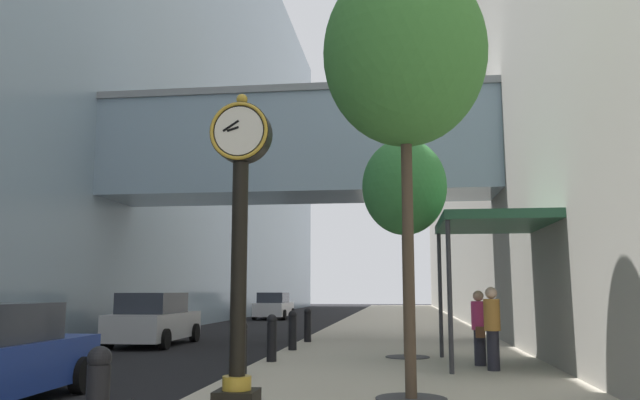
{
  "coord_description": "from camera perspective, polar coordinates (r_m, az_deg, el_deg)",
  "views": [
    {
      "loc": [
        3.4,
        -2.5,
        1.8
      ],
      "look_at": [
        1.0,
        16.2,
        4.5
      ],
      "focal_mm": 35.43,
      "sensor_mm": 36.0,
      "label": 1
    }
  ],
  "objects": [
    {
      "name": "storefront_awning",
      "position": [
        15.02,
        15.12,
        -2.21
      ],
      "size": [
        2.4,
        3.6,
        3.3
      ],
      "color": "#235138",
      "rests_on": "sidewalk_right"
    },
    {
      "name": "car_silver_near",
      "position": [
        21.93,
        -14.76,
        -10.43
      ],
      "size": [
        2.11,
        4.48,
        1.72
      ],
      "color": "#B7BABF",
      "rests_on": "ground"
    },
    {
      "name": "bollard_sixth",
      "position": [
        20.98,
        -1.12,
        -11.12
      ],
      "size": [
        0.25,
        0.25,
        1.1
      ],
      "color": "black",
      "rests_on": "sidewalk_right"
    },
    {
      "name": "pedestrian_walking",
      "position": [
        14.84,
        14.19,
        -10.97
      ],
      "size": [
        0.35,
        0.46,
        1.65
      ],
      "color": "#23232D",
      "rests_on": "sidewalk_right"
    },
    {
      "name": "bollard_third",
      "position": [
        12.47,
        -7.14,
        -13.09
      ],
      "size": [
        0.25,
        0.25,
        1.1
      ],
      "color": "black",
      "rests_on": "sidewalk_right"
    },
    {
      "name": "building_block_left",
      "position": [
        37.69,
        -16.61,
        11.15
      ],
      "size": [
        22.99,
        80.0,
        28.21
      ],
      "color": "#849EB2",
      "rests_on": "ground"
    },
    {
      "name": "street_clock",
      "position": [
        8.73,
        -7.3,
        -3.08
      ],
      "size": [
        0.84,
        0.55,
        4.41
      ],
      "color": "black",
      "rests_on": "sidewalk_right"
    },
    {
      "name": "ground_plane",
      "position": [
        29.75,
        0.74,
        -11.63
      ],
      "size": [
        110.0,
        110.0,
        0.0
      ],
      "primitive_type": "plane",
      "color": "black",
      "rests_on": "ground"
    },
    {
      "name": "bollard_fifth",
      "position": [
        18.12,
        -2.49,
        -11.58
      ],
      "size": [
        0.25,
        0.25,
        1.1
      ],
      "color": "black",
      "rests_on": "sidewalk_right"
    },
    {
      "name": "pedestrian_by_clock",
      "position": [
        14.0,
        15.29,
        -10.9
      ],
      "size": [
        0.35,
        0.35,
        1.73
      ],
      "color": "#23232D",
      "rests_on": "sidewalk_right"
    },
    {
      "name": "bollard_nearest",
      "position": [
        7.04,
        -19.45,
        -16.57
      ],
      "size": [
        0.25,
        0.25,
        1.1
      ],
      "color": "black",
      "rests_on": "sidewalk_right"
    },
    {
      "name": "street_tree_mid_near",
      "position": [
        16.51,
        7.62,
        1.08
      ],
      "size": [
        2.19,
        2.19,
        5.58
      ],
      "color": "#333335",
      "rests_on": "sidewalk_right"
    },
    {
      "name": "car_white_far",
      "position": [
        40.63,
        -4.19,
        -9.54
      ],
      "size": [
        2.08,
        4.64,
        1.67
      ],
      "color": "silver",
      "rests_on": "ground"
    },
    {
      "name": "bollard_fourth",
      "position": [
        15.28,
        -4.38,
        -12.21
      ],
      "size": [
        0.25,
        0.25,
        1.1
      ],
      "color": "black",
      "rests_on": "sidewalk_right"
    },
    {
      "name": "sidewalk_right",
      "position": [
        32.55,
        7.34,
        -11.14
      ],
      "size": [
        6.69,
        80.0,
        0.14
      ],
      "primitive_type": "cube",
      "color": "#BCB29E",
      "rests_on": "ground"
    },
    {
      "name": "street_tree_near",
      "position": [
        10.82,
        7.64,
        12.82
      ],
      "size": [
        2.7,
        2.7,
        7.1
      ],
      "color": "#333335",
      "rests_on": "sidewalk_right"
    }
  ]
}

